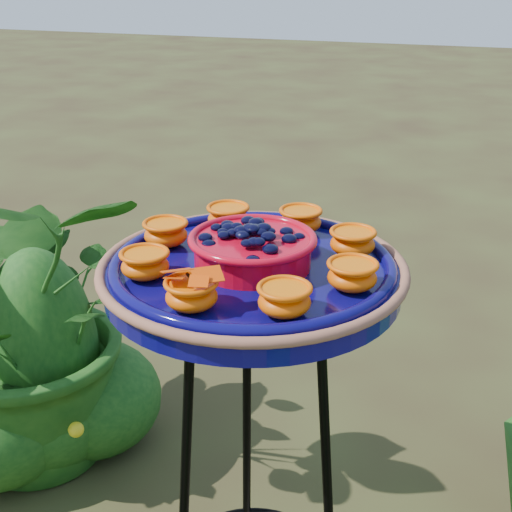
# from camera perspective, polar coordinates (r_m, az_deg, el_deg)

# --- Properties ---
(tripod_stand) EXTENTS (0.39, 0.39, 0.82)m
(tripod_stand) POSITION_cam_1_polar(r_m,az_deg,el_deg) (1.19, -0.24, -16.87)
(tripod_stand) COLOR black
(tripod_stand) RESTS_ON ground
(feeder_dish) EXTENTS (0.54, 0.54, 0.10)m
(feeder_dish) POSITION_cam_1_polar(r_m,az_deg,el_deg) (0.99, -0.27, -0.87)
(feeder_dish) COLOR #090650
(feeder_dish) RESTS_ON tripod_stand
(shrub_back_left) EXTENTS (0.91, 0.85, 0.81)m
(shrub_back_left) POSITION_cam_1_polar(r_m,az_deg,el_deg) (1.89, -17.01, -4.71)
(shrub_back_left) COLOR #144412
(shrub_back_left) RESTS_ON ground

